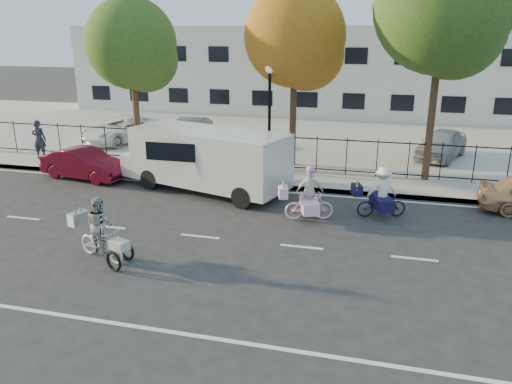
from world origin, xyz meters
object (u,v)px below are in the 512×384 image
(lot_car_d, at_px, (441,144))
(white_van, at_px, (206,158))
(red_sedan, at_px, (85,164))
(lot_car_b, at_px, (122,129))
(lamppost, at_px, (270,100))
(zebra_trike, at_px, (101,235))
(unicorn_bike, at_px, (308,200))
(pedestrian, at_px, (39,139))
(bull_bike, at_px, (381,197))
(lot_car_c, at_px, (190,132))

(lot_car_d, bearing_deg, white_van, -121.39)
(white_van, bearing_deg, red_sedan, -166.70)
(white_van, height_order, red_sedan, white_van)
(red_sedan, height_order, lot_car_b, lot_car_b)
(lamppost, xyz_separation_m, white_van, (-1.78, -2.62, -1.85))
(zebra_trike, height_order, unicorn_bike, unicorn_bike)
(unicorn_bike, relative_size, pedestrian, 1.03)
(bull_bike, bearing_deg, white_van, 62.33)
(zebra_trike, bearing_deg, lot_car_c, 31.88)
(lot_car_b, xyz_separation_m, lot_car_c, (3.64, 0.30, -0.01))
(bull_bike, relative_size, lot_car_c, 0.47)
(bull_bike, height_order, lot_car_d, bull_bike)
(lot_car_b, bearing_deg, bull_bike, -13.20)
(bull_bike, distance_m, lot_car_c, 12.49)
(zebra_trike, xyz_separation_m, bull_bike, (7.00, 5.01, -0.00))
(white_van, xyz_separation_m, pedestrian, (-8.82, 2.27, -0.23))
(bull_bike, height_order, lot_car_c, bull_bike)
(bull_bike, bearing_deg, zebra_trike, 108.49)
(zebra_trike, relative_size, lot_car_d, 0.51)
(lot_car_b, xyz_separation_m, lot_car_d, (15.82, 0.35, 0.01))
(white_van, bearing_deg, pedestrian, -177.69)
(lamppost, xyz_separation_m, lot_car_d, (7.06, 4.18, -2.30))
(white_van, bearing_deg, zebra_trike, -79.47)
(white_van, distance_m, lot_car_d, 11.16)
(bull_bike, xyz_separation_m, red_sedan, (-11.61, 1.50, -0.05))
(lot_car_d, bearing_deg, lot_car_c, -158.67)
(lamppost, height_order, bull_bike, lamppost)
(pedestrian, relative_size, lot_car_d, 0.45)
(pedestrian, relative_size, lot_car_b, 0.37)
(pedestrian, bearing_deg, lot_car_b, -121.51)
(zebra_trike, xyz_separation_m, lot_car_c, (-2.65, 12.94, 0.13))
(unicorn_bike, distance_m, bull_bike, 2.37)
(zebra_trike, bearing_deg, lot_car_b, 46.77)
(lamppost, height_order, white_van, lamppost)
(lot_car_c, bearing_deg, zebra_trike, -80.89)
(pedestrian, distance_m, lot_car_c, 7.08)
(white_van, relative_size, red_sedan, 1.86)
(zebra_trike, bearing_deg, bull_bike, -34.12)
(unicorn_bike, xyz_separation_m, lot_car_d, (4.73, 8.84, 0.15))
(lamppost, relative_size, pedestrian, 2.47)
(lot_car_c, bearing_deg, red_sedan, -109.36)
(lamppost, bearing_deg, lot_car_c, 141.13)
(white_van, height_order, pedestrian, white_van)
(zebra_trike, distance_m, white_van, 6.26)
(zebra_trike, height_order, red_sedan, zebra_trike)
(white_van, distance_m, lot_car_b, 9.50)
(bull_bike, xyz_separation_m, lot_car_b, (-13.30, 7.62, 0.14))
(lot_car_c, distance_m, lot_car_d, 12.18)
(zebra_trike, relative_size, pedestrian, 1.13)
(unicorn_bike, distance_m, lot_car_d, 10.02)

